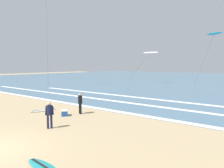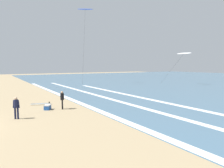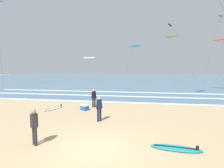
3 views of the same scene
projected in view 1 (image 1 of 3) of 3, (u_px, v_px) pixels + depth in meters
The scene contains 10 objects.
wave_foam_shoreline at pixel (119, 112), 17.44m from camera, with size 57.97×0.62×0.01m, color white.
wave_foam_mid_break at pixel (129, 103), 21.50m from camera, with size 53.50×0.62×0.01m, color white.
wave_foam_outer_break at pixel (152, 99), 23.97m from camera, with size 37.25×0.70×0.01m, color white.
surfer_mid_group at pixel (80, 102), 16.71m from camera, with size 0.51×0.32×1.60m.
surfer_left_near at pixel (49, 113), 12.87m from camera, with size 0.36×0.47×1.60m.
surfboard_right_spare at pixel (43, 110), 17.83m from camera, with size 1.26×2.18×0.25m.
surfboard_foreground_flat at pixel (44, 167), 7.94m from camera, with size 2.15×0.80×0.25m.
kite_cyan_far_left at pixel (214, 34), 35.69m from camera, with size 4.73×2.36×9.07m.
kite_white_far_right at pixel (151, 53), 42.94m from camera, with size 6.33×1.82×6.39m.
cooler_box at pixel (64, 113), 16.15m from camera, with size 0.76×0.72×0.44m.
Camera 1 is at (10.03, -3.94, 3.78)m, focal length 34.98 mm.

